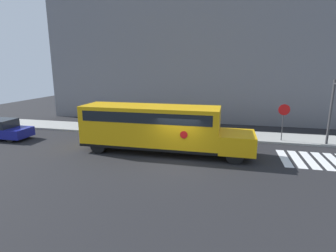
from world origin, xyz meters
name	(u,v)px	position (x,y,z in m)	size (l,w,h in m)	color
ground_plane	(178,161)	(0.00, 0.00, 0.00)	(60.00, 60.00, 0.00)	black
sidewalk_strip	(193,133)	(0.00, 6.50, 0.07)	(44.00, 3.00, 0.15)	#9E9E99
building_backdrop	(203,58)	(0.00, 13.00, 6.26)	(32.00, 4.00, 12.52)	slate
crosswalk_stripes	(316,160)	(7.93, 2.00, 0.00)	(4.00, 3.20, 0.01)	white
school_bus	(156,126)	(-1.65, 1.39, 1.71)	(10.79, 2.57, 2.99)	#EAA80F
parked_car	(0,129)	(-14.16, 1.78, 0.74)	(4.48, 1.78, 1.51)	navy
stop_sign	(283,117)	(6.61, 5.60, 1.89)	(0.79, 0.10, 2.80)	#38383A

